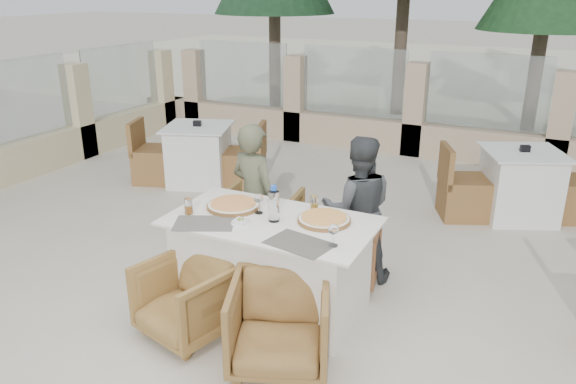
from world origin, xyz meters
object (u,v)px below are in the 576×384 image
at_px(armchair_near_left, 187,299).
at_px(armchair_near_right, 279,325).
at_px(dining_table, 272,264).
at_px(armchair_far_left, 259,225).
at_px(olive_dish, 241,221).
at_px(water_bottle, 274,204).
at_px(bg_table_a, 199,155).
at_px(wine_glass_centre, 259,202).
at_px(bg_table_b, 520,185).
at_px(beer_glass_right, 314,203).
at_px(pizza_right, 324,219).
at_px(wine_glass_corner, 333,234).
at_px(armchair_far_right, 345,251).
at_px(beer_glass_left, 188,206).
at_px(diner_right, 358,209).
at_px(diner_left, 254,198).
at_px(pizza_left, 233,204).

relative_size(armchair_near_left, armchair_near_right, 0.93).
relative_size(dining_table, armchair_far_left, 2.19).
height_order(olive_dish, armchair_far_left, olive_dish).
height_order(water_bottle, bg_table_a, water_bottle).
bearing_deg(wine_glass_centre, bg_table_b, 57.74).
xyz_separation_m(water_bottle, beer_glass_right, (0.20, 0.33, -0.08)).
bearing_deg(beer_glass_right, pizza_right, -48.26).
bearing_deg(wine_glass_corner, bg_table_b, 71.82).
bearing_deg(armchair_near_right, dining_table, 99.81).
height_order(wine_glass_corner, armchair_far_left, wine_glass_corner).
relative_size(wine_glass_centre, armchair_near_left, 0.29).
relative_size(wine_glass_centre, armchair_far_right, 0.31).
bearing_deg(armchair_far_left, beer_glass_left, 74.76).
height_order(water_bottle, beer_glass_right, water_bottle).
relative_size(armchair_far_right, bg_table_a, 0.36).
bearing_deg(diner_right, dining_table, 36.76).
bearing_deg(pizza_right, bg_table_b, 65.72).
xyz_separation_m(pizza_right, beer_glass_right, (-0.16, 0.18, 0.04)).
bearing_deg(dining_table, beer_glass_left, -165.11).
height_order(wine_glass_corner, armchair_far_right, wine_glass_corner).
distance_m(armchair_far_right, diner_left, 0.94).
xyz_separation_m(dining_table, armchair_far_left, (-0.52, 0.74, -0.05)).
bearing_deg(armchair_far_right, dining_table, 50.62).
distance_m(armchair_near_left, bg_table_a, 3.45).
relative_size(armchair_near_right, bg_table_a, 0.42).
relative_size(dining_table, wine_glass_corner, 8.70).
xyz_separation_m(olive_dish, diner_left, (-0.30, 0.74, -0.11)).
bearing_deg(beer_glass_left, dining_table, 14.89).
bearing_deg(bg_table_b, pizza_left, -149.48).
height_order(beer_glass_left, armchair_near_right, beer_glass_left).
distance_m(pizza_right, water_bottle, 0.40).
bearing_deg(armchair_far_right, bg_table_b, -131.08).
xyz_separation_m(wine_glass_centre, armchair_near_right, (0.53, -0.70, -0.55)).
height_order(dining_table, diner_right, diner_right).
xyz_separation_m(pizza_right, armchair_near_right, (-0.00, -0.77, -0.49)).
xyz_separation_m(pizza_left, beer_glass_right, (0.62, 0.23, 0.03)).
height_order(water_bottle, bg_table_b, water_bottle).
relative_size(beer_glass_right, bg_table_a, 0.08).
xyz_separation_m(pizza_right, armchair_far_left, (-0.90, 0.60, -0.46)).
relative_size(armchair_near_right, diner_right, 0.52).
xyz_separation_m(beer_glass_right, bg_table_a, (-2.49, 1.99, -0.45)).
bearing_deg(wine_glass_corner, pizza_right, 120.92).
height_order(armchair_near_right, diner_left, diner_left).
bearing_deg(diner_left, water_bottle, 145.69).
xyz_separation_m(water_bottle, bg_table_a, (-2.29, 2.31, -0.53)).
relative_size(wine_glass_centre, diner_right, 0.14).
xyz_separation_m(pizza_left, water_bottle, (0.42, -0.10, 0.12)).
distance_m(pizza_right, beer_glass_left, 1.07).
bearing_deg(wine_glass_centre, beer_glass_right, 32.56).
relative_size(pizza_right, diner_left, 0.30).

